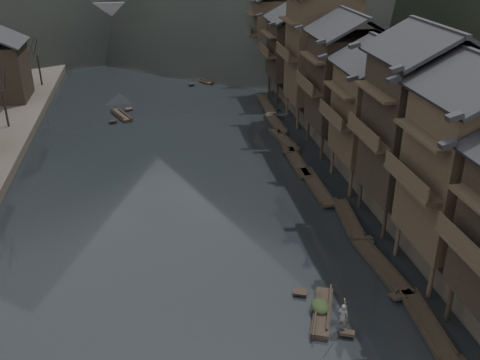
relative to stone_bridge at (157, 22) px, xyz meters
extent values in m
plane|color=black|center=(0.00, -72.00, -5.11)|extent=(300.00, 300.00, 0.00)
cube|color=#2D2823|center=(35.00, -32.00, -4.21)|extent=(40.00, 200.00, 1.80)
cylinder|color=black|center=(14.20, -77.60, -3.81)|extent=(0.30, 0.30, 2.90)
cube|color=#31281B|center=(13.30, -80.00, 1.05)|extent=(1.20, 5.70, 0.25)
cylinder|color=#31281B|center=(14.20, -75.40, -3.81)|extent=(0.30, 0.30, 2.90)
cylinder|color=#31281B|center=(14.20, -70.60, -3.81)|extent=(0.30, 0.30, 2.90)
cylinder|color=#31281B|center=(16.95, -75.40, -3.81)|extent=(0.30, 0.30, 2.90)
cylinder|color=#31281B|center=(16.95, -70.60, -3.81)|extent=(0.30, 0.30, 2.90)
cube|color=#31281B|center=(17.30, -73.00, 2.23)|extent=(7.00, 6.00, 9.48)
cube|color=#31281B|center=(13.30, -73.00, 1.75)|extent=(1.20, 5.70, 0.25)
cylinder|color=black|center=(14.20, -68.40, -3.81)|extent=(0.30, 0.30, 2.90)
cylinder|color=black|center=(14.20, -63.60, -3.81)|extent=(0.30, 0.30, 2.90)
cylinder|color=black|center=(16.95, -68.40, -3.81)|extent=(0.30, 0.30, 2.90)
cylinder|color=black|center=(16.95, -63.60, -3.81)|extent=(0.30, 0.30, 2.90)
cube|color=black|center=(17.30, -66.00, 2.59)|extent=(7.00, 6.00, 10.19)
cube|color=#31281B|center=(13.30, -66.00, 2.08)|extent=(1.20, 5.70, 0.25)
cylinder|color=#31281B|center=(14.20, -61.40, -3.81)|extent=(0.30, 0.30, 2.90)
cylinder|color=#31281B|center=(14.20, -56.60, -3.81)|extent=(0.30, 0.30, 2.90)
cylinder|color=#31281B|center=(16.95, -61.40, -3.81)|extent=(0.30, 0.30, 2.90)
cylinder|color=#31281B|center=(16.95, -56.60, -3.81)|extent=(0.30, 0.30, 2.90)
cube|color=#31281B|center=(17.30, -59.00, 1.39)|extent=(7.00, 6.00, 7.79)
cube|color=#31281B|center=(13.30, -59.00, 1.00)|extent=(1.20, 5.70, 0.25)
cylinder|color=black|center=(14.20, -53.40, -3.81)|extent=(0.30, 0.30, 2.90)
cylinder|color=black|center=(14.20, -48.60, -3.81)|extent=(0.30, 0.30, 2.90)
cylinder|color=black|center=(16.95, -53.40, -3.81)|extent=(0.30, 0.30, 2.90)
cylinder|color=black|center=(16.95, -48.60, -3.81)|extent=(0.30, 0.30, 2.90)
cube|color=black|center=(17.30, -51.00, 1.95)|extent=(7.00, 6.00, 8.92)
cube|color=#31281B|center=(13.30, -51.00, 1.50)|extent=(1.20, 5.70, 0.25)
cylinder|color=#31281B|center=(14.20, -44.40, -3.81)|extent=(0.30, 0.30, 2.90)
cylinder|color=#31281B|center=(14.20, -39.60, -3.81)|extent=(0.30, 0.30, 2.90)
cylinder|color=#31281B|center=(16.95, -44.40, -3.81)|extent=(0.30, 0.30, 2.90)
cylinder|color=#31281B|center=(16.95, -39.60, -3.81)|extent=(0.30, 0.30, 2.90)
cube|color=#31281B|center=(17.30, -42.00, 3.24)|extent=(7.00, 6.00, 11.51)
cube|color=#31281B|center=(13.30, -42.00, 2.67)|extent=(1.20, 5.70, 0.25)
cylinder|color=black|center=(14.20, -34.40, -3.81)|extent=(0.30, 0.30, 2.90)
cylinder|color=black|center=(14.20, -29.60, -3.81)|extent=(0.30, 0.30, 2.90)
cylinder|color=black|center=(16.95, -34.40, -3.81)|extent=(0.30, 0.30, 2.90)
cylinder|color=black|center=(16.95, -29.60, -3.81)|extent=(0.30, 0.30, 2.90)
cube|color=black|center=(17.30, -32.00, 1.16)|extent=(7.00, 6.00, 7.34)
cube|color=#31281B|center=(13.30, -32.00, 0.80)|extent=(1.20, 5.70, 0.25)
cylinder|color=#31281B|center=(14.20, -22.40, -3.81)|extent=(0.30, 0.30, 2.90)
cylinder|color=#31281B|center=(14.20, -17.60, -3.81)|extent=(0.30, 0.30, 2.90)
cylinder|color=#31281B|center=(16.95, -22.40, -3.81)|extent=(0.30, 0.30, 2.90)
cylinder|color=#31281B|center=(16.95, -17.60, -3.81)|extent=(0.30, 0.30, 2.90)
cube|color=#31281B|center=(17.30, -20.00, 1.75)|extent=(7.00, 6.00, 8.52)
cube|color=#31281B|center=(13.30, -20.00, 1.32)|extent=(1.20, 5.70, 0.25)
cylinder|color=black|center=(-17.00, -40.92, -1.90)|extent=(0.24, 0.24, 4.02)
cylinder|color=black|center=(-17.00, -23.98, -1.83)|extent=(0.24, 0.24, 4.16)
cube|color=black|center=(12.79, -77.83, -4.96)|extent=(1.58, 6.36, 0.30)
cube|color=black|center=(12.79, -77.83, -4.78)|extent=(1.62, 6.24, 0.10)
cube|color=black|center=(12.55, -74.82, -4.82)|extent=(0.99, 0.85, 0.33)
cube|color=black|center=(13.02, -80.84, -4.82)|extent=(0.99, 0.85, 0.33)
cube|color=black|center=(12.50, -72.06, -4.96)|extent=(1.64, 6.77, 0.30)
cube|color=black|center=(12.50, -72.06, -4.78)|extent=(1.69, 6.65, 0.10)
cube|color=black|center=(12.76, -68.85, -4.82)|extent=(1.00, 0.90, 0.34)
cube|color=black|center=(12.24, -75.27, -4.82)|extent=(1.00, 0.90, 0.34)
cube|color=black|center=(12.55, -65.51, -4.96)|extent=(1.72, 6.35, 0.30)
cube|color=black|center=(12.55, -65.51, -4.78)|extent=(1.76, 6.23, 0.10)
cube|color=black|center=(12.24, -62.51, -4.82)|extent=(1.01, 0.86, 0.33)
cube|color=black|center=(12.85, -68.51, -4.82)|extent=(1.01, 0.86, 0.33)
cube|color=black|center=(11.76, -59.38, -4.96)|extent=(1.14, 7.56, 0.30)
cube|color=black|center=(11.76, -59.38, -4.78)|extent=(1.19, 7.41, 0.10)
cube|color=black|center=(11.74, -55.76, -4.82)|extent=(0.94, 0.93, 0.36)
cube|color=black|center=(11.78, -63.01, -4.82)|extent=(0.94, 0.93, 0.36)
cube|color=black|center=(11.46, -53.94, -4.96)|extent=(1.22, 7.26, 0.30)
cube|color=black|center=(11.46, -53.94, -4.78)|extent=(1.27, 7.12, 0.10)
cube|color=black|center=(11.41, -50.47, -4.82)|extent=(0.95, 0.90, 0.36)
cube|color=black|center=(11.52, -57.42, -4.82)|extent=(0.95, 0.90, 0.36)
cube|color=black|center=(11.64, -48.28, -4.96)|extent=(1.90, 6.93, 0.30)
cube|color=black|center=(11.64, -48.28, -4.78)|extent=(1.94, 6.80, 0.10)
cube|color=black|center=(12.03, -45.02, -4.82)|extent=(1.03, 0.95, 0.35)
cube|color=black|center=(11.25, -51.54, -4.82)|extent=(1.03, 0.95, 0.35)
cube|color=black|center=(11.99, -42.98, -4.96)|extent=(1.31, 6.64, 0.30)
cube|color=black|center=(11.99, -42.98, -4.78)|extent=(1.36, 6.51, 0.10)
cube|color=black|center=(12.09, -39.81, -4.82)|extent=(0.96, 0.84, 0.34)
cube|color=black|center=(11.89, -46.16, -4.82)|extent=(0.96, 0.84, 0.34)
cube|color=black|center=(12.39, -35.79, -4.96)|extent=(1.30, 7.50, 0.30)
cube|color=black|center=(12.39, -35.79, -4.78)|extent=(1.35, 7.35, 0.10)
cube|color=black|center=(12.30, -32.20, -4.82)|extent=(0.96, 0.94, 0.36)
cube|color=black|center=(12.49, -39.38, -4.82)|extent=(0.96, 0.94, 0.36)
cube|color=black|center=(-5.73, -36.80, -4.96)|extent=(2.74, 4.94, 0.30)
cube|color=black|center=(-5.73, -36.80, -4.78)|extent=(2.75, 4.86, 0.10)
cube|color=black|center=(-4.86, -34.61, -4.82)|extent=(1.02, 0.88, 0.30)
cube|color=black|center=(-6.60, -39.00, -4.82)|extent=(1.02, 0.88, 0.30)
cube|color=black|center=(5.35, -22.23, -4.96)|extent=(3.79, 5.24, 0.30)
cube|color=black|center=(5.35, -22.23, -4.78)|extent=(3.77, 5.18, 0.10)
cube|color=black|center=(6.76, -19.97, -4.82)|extent=(1.09, 1.04, 0.31)
cube|color=black|center=(3.93, -24.50, -4.82)|extent=(1.09, 1.04, 0.31)
cube|color=black|center=(4.37, -16.02, -4.96)|extent=(2.36, 5.39, 0.30)
cube|color=black|center=(4.37, -16.02, -4.78)|extent=(2.38, 5.30, 0.10)
cube|color=black|center=(5.04, -13.56, -4.82)|extent=(0.99, 0.86, 0.31)
cube|color=black|center=(3.69, -18.49, -4.82)|extent=(0.99, 0.86, 0.31)
cube|color=#4C4C4F|center=(0.00, 0.00, 2.09)|extent=(40.00, 6.00, 1.60)
cube|color=#4C4C4F|center=(0.00, -2.70, 3.39)|extent=(40.00, 0.50, 1.00)
cube|color=#4C4C4F|center=(0.00, 2.70, 3.39)|extent=(40.00, 0.50, 1.00)
cube|color=#4C4C4F|center=(-14.00, 0.00, -1.91)|extent=(3.20, 6.00, 6.40)
cube|color=#4C4C4F|center=(-4.50, 0.00, -1.91)|extent=(3.20, 6.00, 6.40)
cube|color=#4C4C4F|center=(4.50, 0.00, -1.91)|extent=(3.20, 6.00, 6.40)
cube|color=#4C4C4F|center=(14.00, 0.00, -1.91)|extent=(3.20, 6.00, 6.40)
cube|color=black|center=(7.17, -75.86, -4.96)|extent=(2.61, 4.60, 0.30)
cube|color=black|center=(7.17, -75.86, -4.78)|extent=(2.62, 4.53, 0.10)
cube|color=black|center=(6.36, -73.83, -4.82)|extent=(0.99, 0.84, 0.29)
cube|color=black|center=(7.98, -77.89, -4.82)|extent=(0.99, 0.84, 0.29)
ellipsoid|color=black|center=(7.09, -75.65, -4.35)|extent=(1.09, 1.43, 0.65)
imported|color=#505052|center=(7.81, -77.47, -3.82)|extent=(0.74, 0.71, 1.71)
cylinder|color=#8C7A51|center=(8.01, -77.47, -1.10)|extent=(1.35, 2.02, 3.71)
camera|label=1|loc=(-1.95, -99.96, 15.96)|focal=40.00mm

